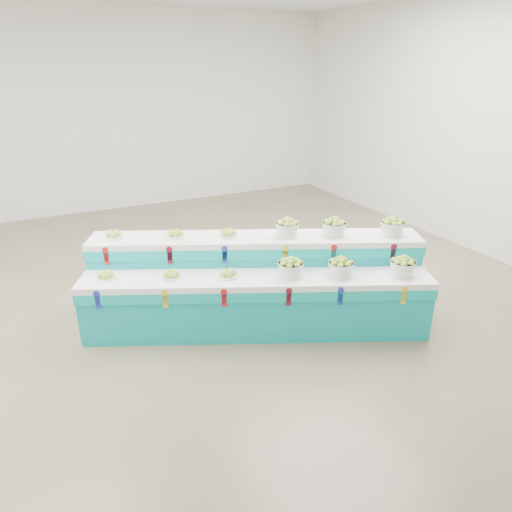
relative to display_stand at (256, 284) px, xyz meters
name	(u,v)px	position (x,y,z in m)	size (l,w,h in m)	color
ground	(187,310)	(-0.67, 0.64, -0.51)	(10.00, 10.00, 0.00)	brown
back_wall	(101,113)	(-0.67, 5.64, 1.49)	(10.00, 10.00, 0.00)	silver
display_stand	(256,284)	(0.00, 0.00, 0.00)	(3.95, 1.02, 1.02)	#0D9EA3
plate_lower_left	(106,275)	(-1.62, 0.47, 0.26)	(0.21, 0.21, 0.10)	white
plate_lower_mid	(171,274)	(-0.96, 0.17, 0.26)	(0.21, 0.21, 0.10)	white
plate_lower_right	(228,273)	(-0.39, -0.09, 0.26)	(0.21, 0.21, 0.10)	white
basket_lower_left	(291,268)	(0.24, -0.38, 0.32)	(0.28, 0.28, 0.22)	silver
basket_lower_mid	(341,267)	(0.75, -0.61, 0.32)	(0.28, 0.28, 0.22)	silver
basket_lower_right	(402,266)	(1.38, -0.90, 0.32)	(0.28, 0.28, 0.22)	silver
plate_upper_left	(114,234)	(-1.41, 0.92, 0.56)	(0.21, 0.21, 0.10)	white
plate_upper_mid	(175,233)	(-0.76, 0.62, 0.56)	(0.21, 0.21, 0.10)	white
plate_upper_right	(228,233)	(-0.19, 0.36, 0.56)	(0.21, 0.21, 0.10)	white
basket_upper_left	(287,228)	(0.44, 0.07, 0.62)	(0.28, 0.28, 0.22)	silver
basket_upper_mid	(334,227)	(0.95, -0.17, 0.62)	(0.28, 0.28, 0.22)	silver
basket_upper_right	(392,226)	(1.58, -0.46, 0.62)	(0.28, 0.28, 0.22)	silver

